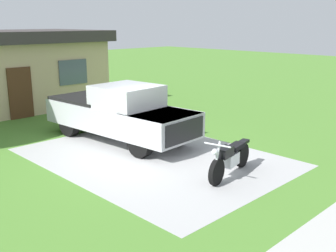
% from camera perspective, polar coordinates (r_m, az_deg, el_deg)
% --- Properties ---
extents(ground_plane, '(80.00, 80.00, 0.00)m').
position_cam_1_polar(ground_plane, '(11.93, -2.04, -4.43)').
color(ground_plane, '#4A7C2D').
extents(driveway_pad, '(5.52, 7.54, 0.01)m').
position_cam_1_polar(driveway_pad, '(11.93, -2.04, -4.41)').
color(driveway_pad, '#A3A3A3').
rests_on(driveway_pad, ground).
extents(motorcycle, '(2.19, 0.82, 1.09)m').
position_cam_1_polar(motorcycle, '(10.52, 8.78, -4.51)').
color(motorcycle, black).
rests_on(motorcycle, ground).
extents(pickup_truck, '(2.41, 5.75, 1.90)m').
position_cam_1_polar(pickup_truck, '(13.55, -7.03, 1.96)').
color(pickup_truck, black).
rests_on(pickup_truck, ground).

